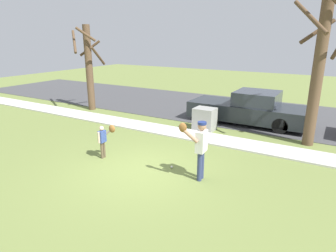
# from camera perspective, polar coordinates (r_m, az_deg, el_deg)

# --- Properties ---
(ground_plane) EXTENTS (48.00, 48.00, 0.00)m
(ground_plane) POSITION_cam_1_polar(r_m,az_deg,el_deg) (11.61, 4.76, -2.11)
(ground_plane) COLOR olive
(sidewalk_strip) EXTENTS (36.00, 1.20, 0.06)m
(sidewalk_strip) POSITION_cam_1_polar(r_m,az_deg,el_deg) (11.68, 4.98, -1.83)
(sidewalk_strip) COLOR beige
(sidewalk_strip) RESTS_ON ground
(road_surface) EXTENTS (36.00, 6.80, 0.02)m
(road_surface) POSITION_cam_1_polar(r_m,az_deg,el_deg) (16.18, 12.71, 3.05)
(road_surface) COLOR #424244
(road_surface) RESTS_ON ground
(person_adult) EXTENTS (0.66, 0.65, 1.66)m
(person_adult) POSITION_cam_1_polar(r_m,az_deg,el_deg) (7.86, 6.20, -3.52)
(person_adult) COLOR navy
(person_adult) RESTS_ON ground
(person_child) EXTENTS (0.47, 0.45, 1.12)m
(person_child) POSITION_cam_1_polar(r_m,az_deg,el_deg) (9.57, -12.28, -2.10)
(person_child) COLOR brown
(person_child) RESTS_ON ground
(baseball) EXTENTS (0.07, 0.07, 0.07)m
(baseball) POSITION_cam_1_polar(r_m,az_deg,el_deg) (8.86, 0.72, -8.01)
(baseball) COLOR white
(baseball) RESTS_ON ground
(utility_cabinet) EXTENTS (0.86, 0.72, 0.95)m
(utility_cabinet) POSITION_cam_1_polar(r_m,az_deg,el_deg) (12.37, 7.16, 1.34)
(utility_cabinet) COLOR gray
(utility_cabinet) RESTS_ON ground
(street_tree_near) EXTENTS (1.85, 1.88, 5.43)m
(street_tree_near) POSITION_cam_1_polar(r_m,az_deg,el_deg) (11.34, 27.37, 10.56)
(street_tree_near) COLOR brown
(street_tree_near) RESTS_ON ground
(street_tree_far) EXTENTS (1.84, 1.88, 4.40)m
(street_tree_far) POSITION_cam_1_polar(r_m,az_deg,el_deg) (16.15, -15.20, 11.34)
(street_tree_far) COLOR brown
(street_tree_far) RESTS_ON ground
(parked_pickup_dark) EXTENTS (5.20, 1.95, 1.48)m
(parked_pickup_dark) POSITION_cam_1_polar(r_m,az_deg,el_deg) (13.71, 15.56, 3.23)
(parked_pickup_dark) COLOR #23282D
(parked_pickup_dark) RESTS_ON road_surface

